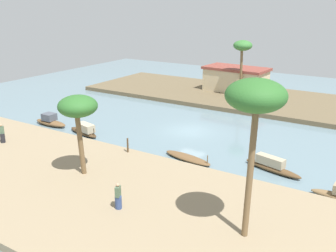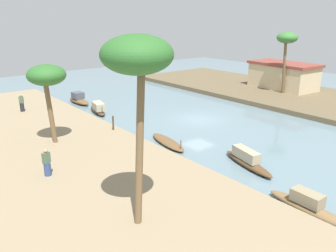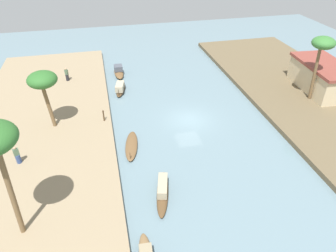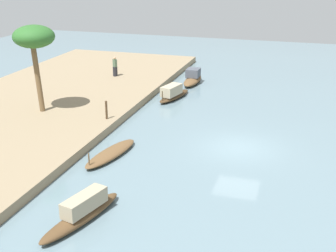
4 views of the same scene
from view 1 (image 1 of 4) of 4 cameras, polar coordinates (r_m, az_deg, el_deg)
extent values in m
plane|color=slate|center=(36.59, 3.37, -0.73)|extent=(71.54, 71.54, 0.00)
cube|color=#937F60|center=(25.64, -12.68, -9.19)|extent=(42.39, 13.53, 0.50)
cube|color=brown|center=(49.33, 11.56, 4.23)|extent=(42.39, 13.53, 0.50)
ellipsoid|color=brown|center=(39.85, -17.30, 0.46)|extent=(3.96, 1.19, 0.54)
cube|color=#4C515B|center=(39.79, -17.52, 1.34)|extent=(1.24, 1.06, 0.69)
ellipsoid|color=#47331E|center=(36.43, -12.66, -0.92)|extent=(4.09, 1.81, 0.39)
cube|color=tan|center=(35.90, -12.34, -0.24)|extent=(2.04, 1.26, 0.73)
cylinder|color=#47331E|center=(34.88, -11.14, -0.85)|extent=(0.07, 0.07, 0.64)
ellipsoid|color=brown|center=(28.95, 15.52, -6.21)|extent=(4.65, 1.96, 0.44)
cube|color=tan|center=(28.84, 15.22, -5.09)|extent=(2.27, 1.20, 0.66)
ellipsoid|color=brown|center=(29.86, 2.97, -4.83)|extent=(4.50, 1.83, 0.38)
cylinder|color=brown|center=(28.61, 5.99, -4.99)|extent=(0.07, 0.07, 0.60)
cylinder|color=#33477A|center=(22.34, -7.51, -11.36)|extent=(0.50, 0.50, 0.78)
cube|color=#4C664C|center=(22.01, -7.58, -9.77)|extent=(0.37, 0.49, 0.62)
sphere|color=tan|center=(21.82, -7.63, -8.81)|extent=(0.21, 0.21, 0.21)
cylinder|color=#232328|center=(34.92, -23.71, -1.67)|extent=(0.54, 0.54, 0.80)
cube|color=#4C664C|center=(34.70, -23.86, -0.55)|extent=(0.40, 0.44, 0.64)
sphere|color=tan|center=(34.58, -23.95, 0.12)|extent=(0.22, 0.22, 0.22)
cylinder|color=#4C3823|center=(30.05, -6.11, -2.91)|extent=(0.14, 0.14, 1.17)
cylinder|color=brown|center=(26.26, -13.06, -2.75)|extent=(0.34, 0.59, 4.36)
ellipsoid|color=#2D6628|center=(25.44, -13.49, 2.94)|extent=(2.62, 2.62, 1.44)
cylinder|color=brown|center=(19.01, 12.29, -7.08)|extent=(0.32, 0.69, 6.75)
ellipsoid|color=#2D6628|center=(17.72, 13.14, 4.53)|extent=(2.85, 2.85, 1.57)
cylinder|color=brown|center=(48.22, 10.98, 7.83)|extent=(0.32, 0.75, 5.89)
ellipsoid|color=#387533|center=(47.74, 11.23, 11.85)|extent=(2.31, 2.31, 1.27)
cube|color=beige|center=(51.46, 10.19, 6.81)|extent=(8.11, 4.75, 2.87)
cube|color=brown|center=(51.18, 10.29, 8.56)|extent=(8.60, 5.03, 0.33)
camera|label=2|loc=(10.86, 61.87, -5.71)|focal=36.97mm
camera|label=3|loc=(24.56, 57.80, 22.35)|focal=32.54mm
camera|label=4|loc=(34.71, 45.59, 10.03)|focal=49.76mm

